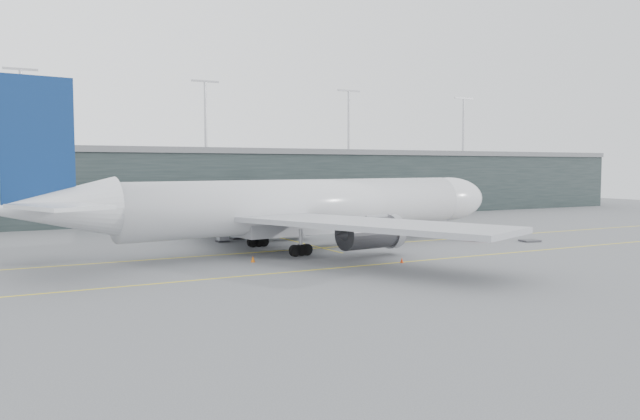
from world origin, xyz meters
name	(u,v)px	position (x,y,z in m)	size (l,w,h in m)	color
ground	(277,247)	(0.00, 0.00, 0.00)	(320.00, 320.00, 0.00)	#545458
taxiline_a	(289,250)	(0.00, -4.00, 0.01)	(160.00, 0.25, 0.02)	yellow
taxiline_b	(349,267)	(0.00, -20.00, 0.01)	(160.00, 0.25, 0.02)	yellow
taxiline_lead_main	(256,232)	(5.00, 20.00, 0.01)	(0.25, 60.00, 0.02)	yellow
terminal	(171,183)	(0.00, 58.00, 7.62)	(240.00, 36.00, 29.00)	black
main_aircraft	(303,207)	(2.32, -3.71, 5.84)	(74.27, 69.26, 20.83)	silver
jet_bridge	(358,199)	(27.73, 23.42, 4.96)	(19.36, 43.53, 6.63)	#2B2A30
gse_cart	(476,236)	(29.59, -8.01, 0.77)	(2.28, 1.74, 1.39)	#AF0C22
baggage_dolly	(530,241)	(36.17, -12.42, 0.16)	(2.66, 2.13, 0.27)	#343539
uld_a	(223,236)	(-4.91, 8.95, 0.90)	(1.92, 1.56, 1.71)	#313236
uld_b	(237,233)	(-1.73, 11.43, 0.97)	(2.12, 1.74, 1.84)	#313236
uld_c	(252,232)	(0.72, 11.10, 1.02)	(2.36, 2.00, 1.93)	#313236
cone_nose	(493,237)	(33.56, -7.39, 0.34)	(0.42, 0.42, 0.67)	red
cone_wing_stbd	(402,260)	(7.06, -20.34, 0.32)	(0.40, 0.40, 0.64)	#EA3A0D
cone_wing_port	(296,234)	(8.20, 10.82, 0.32)	(0.41, 0.41, 0.65)	orange
cone_tail	(253,259)	(-8.30, -11.71, 0.40)	(0.50, 0.50, 0.80)	#CA5A0B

